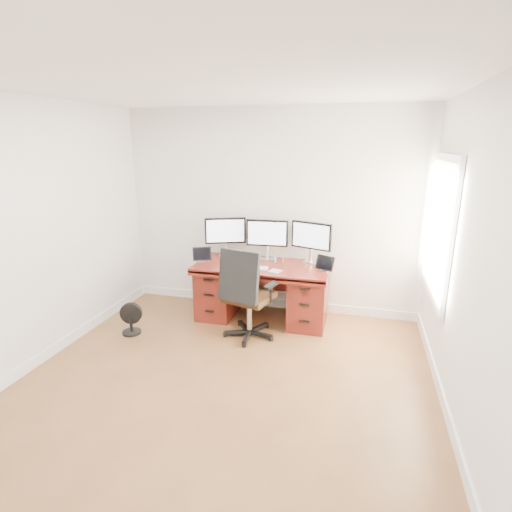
% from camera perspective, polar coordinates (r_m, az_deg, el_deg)
% --- Properties ---
extents(ground, '(4.50, 4.50, 0.00)m').
position_cam_1_polar(ground, '(3.87, -6.08, -19.86)').
color(ground, brown).
rests_on(ground, ground).
extents(back_wall, '(4.00, 0.10, 2.70)m').
position_cam_1_polar(back_wall, '(5.37, 2.07, 6.25)').
color(back_wall, white).
rests_on(back_wall, ground).
extents(right_wall, '(0.10, 4.50, 2.70)m').
position_cam_1_polar(right_wall, '(3.26, 28.91, -2.20)').
color(right_wall, white).
rests_on(right_wall, ground).
extents(desk, '(1.70, 0.80, 0.75)m').
position_cam_1_polar(desk, '(5.22, 0.94, -4.82)').
color(desk, '#5F1A13').
rests_on(desk, ground).
extents(office_chair, '(0.71, 0.71, 1.11)m').
position_cam_1_polar(office_chair, '(4.73, -1.28, -7.57)').
color(office_chair, black).
rests_on(office_chair, ground).
extents(floor_fan, '(0.27, 0.23, 0.39)m').
position_cam_1_polar(floor_fan, '(5.13, -17.48, -8.59)').
color(floor_fan, black).
rests_on(floor_fan, ground).
extents(monitor_left, '(0.52, 0.24, 0.53)m').
position_cam_1_polar(monitor_left, '(5.41, -4.40, 3.43)').
color(monitor_left, silver).
rests_on(monitor_left, desk).
extents(monitor_center, '(0.55, 0.15, 0.53)m').
position_cam_1_polar(monitor_center, '(5.25, 1.60, 3.08)').
color(monitor_center, silver).
rests_on(monitor_center, desk).
extents(monitor_right, '(0.53, 0.21, 0.53)m').
position_cam_1_polar(monitor_right, '(5.15, 7.89, 2.68)').
color(monitor_right, silver).
rests_on(monitor_right, desk).
extents(tablet_left, '(0.24, 0.17, 0.19)m').
position_cam_1_polar(tablet_left, '(5.26, -7.76, 0.14)').
color(tablet_left, silver).
rests_on(tablet_left, desk).
extents(tablet_right, '(0.24, 0.17, 0.19)m').
position_cam_1_polar(tablet_right, '(4.89, 9.80, -1.17)').
color(tablet_right, silver).
rests_on(tablet_right, desk).
extents(keyboard, '(0.33, 0.18, 0.01)m').
position_cam_1_polar(keyboard, '(4.93, -0.07, -1.72)').
color(keyboard, white).
rests_on(keyboard, desk).
extents(trackpad, '(0.17, 0.17, 0.01)m').
position_cam_1_polar(trackpad, '(4.83, 2.75, -2.17)').
color(trackpad, '#B7BABF').
rests_on(trackpad, desk).
extents(drawing_tablet, '(0.26, 0.20, 0.01)m').
position_cam_1_polar(drawing_tablet, '(4.96, -3.44, -1.66)').
color(drawing_tablet, black).
rests_on(drawing_tablet, desk).
extents(phone, '(0.14, 0.09, 0.01)m').
position_cam_1_polar(phone, '(5.03, 0.28, -1.38)').
color(phone, black).
rests_on(phone, desk).
extents(figurine_yellow, '(0.03, 0.03, 0.08)m').
position_cam_1_polar(figurine_yellow, '(5.30, -2.48, -0.07)').
color(figurine_yellow, '#D1B76C').
rests_on(figurine_yellow, desk).
extents(figurine_pink, '(0.03, 0.03, 0.08)m').
position_cam_1_polar(figurine_pink, '(5.27, -1.48, -0.15)').
color(figurine_pink, pink).
rests_on(figurine_pink, desk).
extents(figurine_orange, '(0.03, 0.03, 0.08)m').
position_cam_1_polar(figurine_orange, '(5.24, -0.02, -0.26)').
color(figurine_orange, '#FF9B47').
rests_on(figurine_orange, desk).
extents(figurine_blue, '(0.03, 0.03, 0.08)m').
position_cam_1_polar(figurine_blue, '(5.18, 2.77, -0.46)').
color(figurine_blue, '#60A9EE').
rests_on(figurine_blue, desk).
extents(figurine_brown, '(0.03, 0.03, 0.08)m').
position_cam_1_polar(figurine_brown, '(5.16, 3.86, -0.55)').
color(figurine_brown, brown).
rests_on(figurine_brown, desk).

